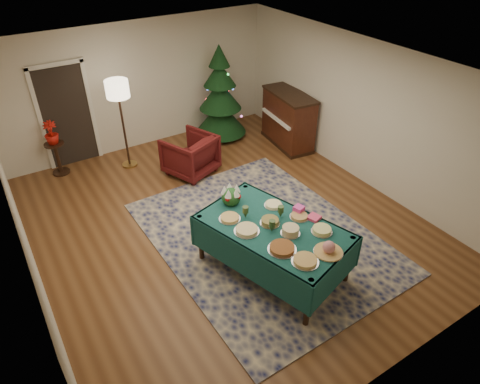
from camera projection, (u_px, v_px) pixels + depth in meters
room_shell at (223, 154)px, 6.70m from camera, size 7.00×7.00×7.00m
doorway at (66, 114)px, 8.56m from camera, size 1.08×0.04×2.16m
rug at (262, 237)px, 7.10m from camera, size 3.27×4.25×0.02m
buffet_table at (273, 235)px, 6.12m from camera, size 1.81×2.40×0.83m
platter_0 at (305, 261)px, 5.42m from camera, size 0.36×0.36×0.05m
platter_1 at (329, 249)px, 5.54m from camera, size 0.39×0.39×0.18m
platter_2 at (322, 230)px, 5.91m from camera, size 0.30×0.30×0.07m
platter_3 at (282, 248)px, 5.61m from camera, size 0.39×0.39×0.06m
platter_4 at (290, 231)px, 5.86m from camera, size 0.27×0.27×0.11m
platter_5 at (299, 216)px, 6.18m from camera, size 0.28×0.28×0.05m
platter_6 at (247, 230)px, 5.92m from camera, size 0.36×0.36×0.06m
platter_7 at (270, 222)px, 6.06m from camera, size 0.29×0.29×0.08m
platter_8 at (273, 205)px, 6.42m from camera, size 0.28×0.28×0.05m
platter_9 at (230, 218)px, 6.15m from camera, size 0.32×0.32×0.05m
goblet_0 at (245, 212)px, 6.13m from camera, size 0.09×0.09×0.19m
goblet_1 at (281, 212)px, 6.14m from camera, size 0.09×0.09×0.19m
goblet_2 at (272, 226)px, 5.87m from camera, size 0.09×0.09×0.19m
napkin_stack at (314, 218)px, 6.16m from camera, size 0.21×0.21×0.04m
gift_box at (299, 210)px, 6.26m from camera, size 0.17×0.17×0.11m
centerpiece at (231, 195)px, 6.41m from camera, size 0.30×0.30×0.34m
armchair at (190, 153)px, 8.55m from camera, size 1.13×1.10×0.91m
floor_lamp at (118, 95)px, 8.17m from camera, size 0.45×0.45×1.84m
side_table at (58, 159)px, 8.61m from camera, size 0.38×0.38×0.68m
potted_plant at (52, 137)px, 8.34m from camera, size 0.26×0.46×0.26m
christmas_tree at (220, 97)px, 9.66m from camera, size 1.53×1.53×2.14m
piano at (288, 120)px, 9.52m from camera, size 0.81×1.47×1.21m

